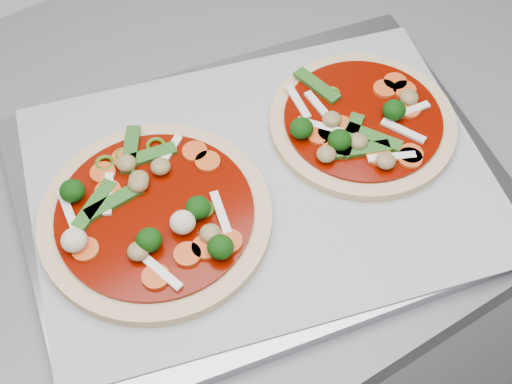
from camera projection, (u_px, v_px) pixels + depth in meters
baking_tray at (261, 185)px, 0.71m from camera, size 0.52×0.43×0.02m
parchment at (261, 180)px, 0.71m from camera, size 0.52×0.43×0.00m
pizza_left at (154, 215)px, 0.67m from camera, size 0.31×0.31×0.04m
pizza_right at (362, 123)px, 0.74m from camera, size 0.24×0.24×0.03m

